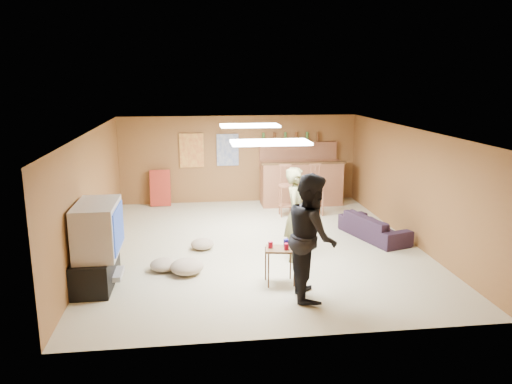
{
  "coord_description": "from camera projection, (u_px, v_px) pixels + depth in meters",
  "views": [
    {
      "loc": [
        -1.19,
        -9.0,
        3.15
      ],
      "look_at": [
        0.0,
        0.2,
        1.0
      ],
      "focal_mm": 35.0,
      "sensor_mm": 36.0,
      "label": 1
    }
  ],
  "objects": [
    {
      "name": "person_black",
      "position": [
        311.0,
        236.0,
        7.16
      ],
      "size": [
        0.76,
        0.94,
        1.83
      ],
      "primitive_type": "imported",
      "rotation": [
        0.0,
        0.0,
        1.5
      ],
      "color": "black",
      "rests_on": "ground"
    },
    {
      "name": "tv_stand",
      "position": [
        96.0,
        269.0,
        7.71
      ],
      "size": [
        0.55,
        1.3,
        0.5
      ],
      "primitive_type": "cube",
      "color": "black",
      "rests_on": "ground"
    },
    {
      "name": "dvd_box",
      "position": [
        111.0,
        274.0,
        7.76
      ],
      "size": [
        0.35,
        0.5,
        0.08
      ],
      "primitive_type": "cube",
      "color": "#B2B2B7",
      "rests_on": "tv_stand"
    },
    {
      "name": "poster_left",
      "position": [
        192.0,
        151.0,
        12.45
      ],
      "size": [
        0.6,
        0.03,
        0.85
      ],
      "primitive_type": "cube",
      "color": "#BF3F26",
      "rests_on": "wall_back"
    },
    {
      "name": "bar_counter",
      "position": [
        301.0,
        183.0,
        12.47
      ],
      "size": [
        2.0,
        0.6,
        1.1
      ],
      "primitive_type": "cube",
      "color": "brown",
      "rests_on": "ground"
    },
    {
      "name": "cup_red_near",
      "position": [
        270.0,
        245.0,
        7.68
      ],
      "size": [
        0.1,
        0.1,
        0.1
      ],
      "primitive_type": "cylinder",
      "rotation": [
        0.0,
        0.0,
        -0.39
      ],
      "color": "#A60B29",
      "rests_on": "tray_table"
    },
    {
      "name": "cup_blue",
      "position": [
        286.0,
        243.0,
        7.77
      ],
      "size": [
        0.08,
        0.08,
        0.11
      ],
      "primitive_type": "cylinder",
      "rotation": [
        0.0,
        0.0,
        0.04
      ],
      "color": "navy",
      "rests_on": "tray_table"
    },
    {
      "name": "bar_lip",
      "position": [
        304.0,
        163.0,
        12.11
      ],
      "size": [
        2.1,
        0.12,
        0.05
      ],
      "primitive_type": "cube",
      "color": "#422A15",
      "rests_on": "bar_counter"
    },
    {
      "name": "wall_front",
      "position": [
        296.0,
        253.0,
        5.93
      ],
      "size": [
        6.0,
        0.02,
        2.2
      ],
      "primitive_type": "cube",
      "color": "brown",
      "rests_on": "ground"
    },
    {
      "name": "ceiling_panel_front",
      "position": [
        270.0,
        142.0,
        7.62
      ],
      "size": [
        1.2,
        0.6,
        0.04
      ],
      "primitive_type": "cube",
      "color": "white",
      "rests_on": "ceiling"
    },
    {
      "name": "cushion_mid",
      "position": [
        202.0,
        244.0,
        9.32
      ],
      "size": [
        0.55,
        0.55,
        0.19
      ],
      "primitive_type": "ellipsoid",
      "rotation": [
        0.0,
        0.0,
        -0.36
      ],
      "color": "gray",
      "rests_on": "ground"
    },
    {
      "name": "ground",
      "position": [
        257.0,
        245.0,
        9.56
      ],
      "size": [
        7.0,
        7.0,
        0.0
      ],
      "primitive_type": "plane",
      "color": "#B6AE8B",
      "rests_on": "ground"
    },
    {
      "name": "sofa",
      "position": [
        374.0,
        227.0,
        9.94
      ],
      "size": [
        1.08,
        1.72,
        0.47
      ],
      "primitive_type": "imported",
      "rotation": [
        0.0,
        0.0,
        1.87
      ],
      "color": "black",
      "rests_on": "ground"
    },
    {
      "name": "cushion_near_tv",
      "position": [
        187.0,
        267.0,
        8.15
      ],
      "size": [
        0.57,
        0.57,
        0.24
      ],
      "primitive_type": "ellipsoid",
      "rotation": [
        0.0,
        0.0,
        -0.06
      ],
      "color": "gray",
      "rests_on": "ground"
    },
    {
      "name": "cup_red_far",
      "position": [
        286.0,
        247.0,
        7.6
      ],
      "size": [
        0.09,
        0.09,
        0.1
      ],
      "primitive_type": "cylinder",
      "rotation": [
        0.0,
        0.0,
        0.19
      ],
      "color": "#A60B29",
      "rests_on": "tray_table"
    },
    {
      "name": "wall_back",
      "position": [
        239.0,
        159.0,
        12.69
      ],
      "size": [
        6.0,
        0.02,
        2.2
      ],
      "primitive_type": "cube",
      "color": "brown",
      "rests_on": "ground"
    },
    {
      "name": "ceiling_panel_back",
      "position": [
        250.0,
        126.0,
        10.23
      ],
      "size": [
        1.2,
        0.6,
        0.04
      ],
      "primitive_type": "cube",
      "color": "white",
      "rests_on": "ceiling"
    },
    {
      "name": "tray_table",
      "position": [
        280.0,
        266.0,
        7.74
      ],
      "size": [
        0.49,
        0.42,
        0.57
      ],
      "primitive_type": "cube",
      "rotation": [
        0.0,
        0.0,
        -0.16
      ],
      "color": "#422A15",
      "rests_on": "ground"
    },
    {
      "name": "wall_left",
      "position": [
        92.0,
        194.0,
        8.93
      ],
      "size": [
        0.02,
        7.0,
        2.2
      ],
      "primitive_type": "cube",
      "color": "brown",
      "rests_on": "ground"
    },
    {
      "name": "wall_right",
      "position": [
        410.0,
        185.0,
        9.69
      ],
      "size": [
        0.02,
        7.0,
        2.2
      ],
      "primitive_type": "cube",
      "color": "brown",
      "rests_on": "ground"
    },
    {
      "name": "person_olive",
      "position": [
        296.0,
        214.0,
        8.63
      ],
      "size": [
        0.6,
        0.71,
        1.65
      ],
      "primitive_type": "imported",
      "rotation": [
        0.0,
        0.0,
        1.17
      ],
      "color": "brown",
      "rests_on": "ground"
    },
    {
      "name": "bar_shelf",
      "position": [
        298.0,
        143.0,
        12.69
      ],
      "size": [
        2.0,
        0.18,
        0.05
      ],
      "primitive_type": "cube",
      "color": "brown",
      "rests_on": "bar_backing"
    },
    {
      "name": "bar_stool_right",
      "position": [
        316.0,
        188.0,
        11.51
      ],
      "size": [
        0.51,
        0.51,
        1.28
      ],
      "primitive_type": null,
      "rotation": [
        0.0,
        0.0,
        0.32
      ],
      "color": "brown",
      "rests_on": "ground"
    },
    {
      "name": "poster_right",
      "position": [
        228.0,
        150.0,
        12.56
      ],
      "size": [
        0.55,
        0.03,
        0.8
      ],
      "primitive_type": "cube",
      "color": "#334C99",
      "rests_on": "wall_back"
    },
    {
      "name": "cushion_far",
      "position": [
        164.0,
        265.0,
        8.29
      ],
      "size": [
        0.45,
        0.45,
        0.2
      ],
      "primitive_type": "ellipsoid",
      "rotation": [
        0.0,
        0.0,
        -0.01
      ],
      "color": "gray",
      "rests_on": "ground"
    },
    {
      "name": "folding_chair_stack",
      "position": [
        160.0,
        188.0,
        12.39
      ],
      "size": [
        0.5,
        0.26,
        0.91
      ],
      "primitive_type": "cube",
      "rotation": [
        -0.14,
        0.0,
        0.0
      ],
      "color": "#AF2F20",
      "rests_on": "ground"
    },
    {
      "name": "ceiling",
      "position": [
        257.0,
        130.0,
        9.06
      ],
      "size": [
        6.0,
        7.0,
        0.02
      ],
      "primitive_type": "cube",
      "color": "silver",
      "rests_on": "ground"
    },
    {
      "name": "bottle_row",
      "position": [
        291.0,
        137.0,
        12.61
      ],
      "size": [
        1.48,
        0.08,
        0.26
      ],
      "primitive_type": null,
      "color": "#3F7233",
      "rests_on": "bar_shelf"
    },
    {
      "name": "tv_screen",
      "position": [
        119.0,
        228.0,
        7.61
      ],
      "size": [
        0.02,
        0.95,
        0.65
      ],
      "primitive_type": "cube",
      "color": "navy",
      "rests_on": "tv_body"
    },
    {
      "name": "tv_body",
      "position": [
        98.0,
        229.0,
        7.57
      ],
      "size": [
        0.6,
        1.1,
        0.8
      ],
      "primitive_type": "cube",
      "color": "#B2B2B7",
      "rests_on": "tv_stand"
    },
    {
      "name": "bar_stool_left",
      "position": [
        286.0,
        189.0,
        11.44
      ],
      "size": [
        0.46,
        0.46,
        1.28
      ],
      "primitive_type": null,
      "rotation": [
        0.0,
        0.0,
        -0.14
      ],
      "color": "brown",
      "rests_on": "ground"
    },
    {
      "name": "bar_backing",
      "position": [
        298.0,
        155.0,
        12.78
      ],
      "size": [
        2.0,
        0.14,
        0.6
      ],
      "primitive_type": "cube",
      "color": "brown",
      "rests_on": "bar_counter"
    }
  ]
}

